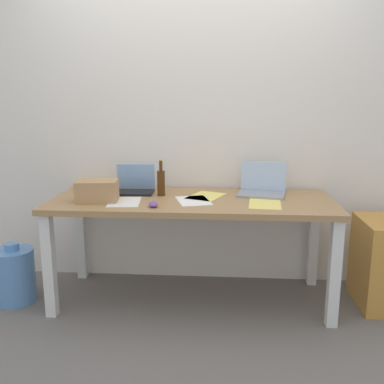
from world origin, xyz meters
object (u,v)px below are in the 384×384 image
Objects in this scene: laptop_left at (135,187)px; water_cooler_jug at (14,275)px; computer_mouse at (153,204)px; cardboard_box at (97,191)px; desk at (192,211)px; laptop_right at (262,188)px; beer_bottle at (161,182)px.

water_cooler_jug is at bearing -159.71° from laptop_left.
computer_mouse is at bearing -63.54° from laptop_left.
cardboard_box reaches higher than water_cooler_jug.
computer_mouse is at bearing -134.38° from desk.
desk is at bearing 10.17° from cardboard_box.
laptop_right is (0.95, -0.00, 0.00)m from laptop_left.
beer_bottle reaches higher than computer_mouse.
computer_mouse is (-0.00, -0.33, -0.08)m from beer_bottle.
beer_bottle is (0.21, -0.09, 0.05)m from laptop_left.
cardboard_box is (-1.15, -0.29, 0.02)m from laptop_right.
laptop_left reaches higher than cardboard_box.
cardboard_box reaches higher than computer_mouse.
computer_mouse reaches higher than water_cooler_jug.
cardboard_box is 0.63× the size of water_cooler_jug.
water_cooler_jug is at bearing -167.94° from beer_bottle.
laptop_right reaches higher than water_cooler_jug.
laptop_left is at bearing 105.37° from computer_mouse.
laptop_left is at bearing 179.76° from laptop_right.
cardboard_box is at bearing 1.47° from water_cooler_jug.
beer_bottle is (-0.23, 0.09, 0.19)m from desk.
laptop_right is at bearing 18.23° from computer_mouse.
beer_bottle is at bearing -173.69° from laptop_right.
desk is 0.35m from computer_mouse.
cardboard_box is at bearing 151.76° from computer_mouse.
desk is 0.67m from cardboard_box.
water_cooler_jug is (-1.28, -0.13, -0.47)m from desk.
laptop_left is at bearing 55.81° from cardboard_box.
water_cooler_jug is (-1.79, -0.31, -0.61)m from laptop_right.
desk is at bearing -21.79° from laptop_left.
computer_mouse is at bearing -5.97° from water_cooler_jug.
cardboard_box is at bearing -124.19° from laptop_left.
desk is 5.32× the size of laptop_right.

